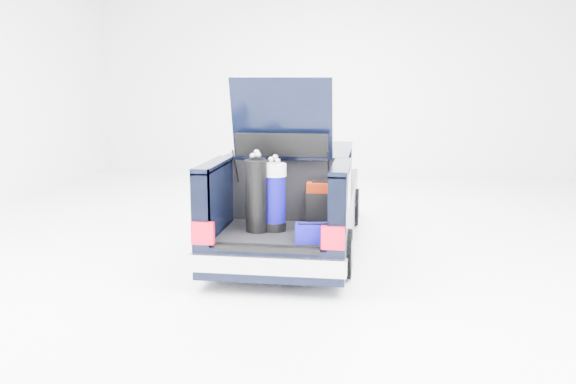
% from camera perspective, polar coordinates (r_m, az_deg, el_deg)
% --- Properties ---
extents(ground, '(14.00, 14.00, 0.00)m').
position_cam_1_polar(ground, '(9.07, 0.45, -5.04)').
color(ground, white).
rests_on(ground, ground).
extents(car, '(1.87, 4.65, 2.47)m').
position_cam_1_polar(car, '(9.01, 0.55, -0.74)').
color(car, black).
rests_on(car, ground).
extents(red_suitcase, '(0.36, 0.24, 0.58)m').
position_cam_1_polar(red_suitcase, '(7.75, 3.04, -1.14)').
color(red_suitcase, '#711603').
rests_on(red_suitcase, car).
extents(black_golf_bag, '(0.31, 0.35, 0.99)m').
position_cam_1_polar(black_golf_bag, '(7.38, -2.98, -0.34)').
color(black_golf_bag, black).
rests_on(black_golf_bag, car).
extents(blue_golf_bag, '(0.33, 0.33, 0.94)m').
position_cam_1_polar(blue_golf_bag, '(7.43, -1.24, -0.43)').
color(blue_golf_bag, black).
rests_on(blue_golf_bag, car).
extents(blue_duffel, '(0.45, 0.32, 0.22)m').
position_cam_1_polar(blue_duffel, '(7.00, 2.42, -3.85)').
color(blue_duffel, '#0A0575').
rests_on(blue_duffel, car).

